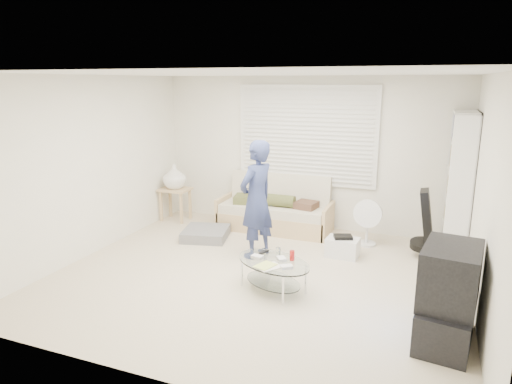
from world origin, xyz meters
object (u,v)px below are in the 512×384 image
at_px(bookshelf, 458,185).
at_px(tv_unit, 448,296).
at_px(coffee_table, 274,267).
at_px(futon_sofa, 275,212).

bearing_deg(bookshelf, tv_unit, -92.88).
xyz_separation_m(bookshelf, coffee_table, (-2.00, -2.05, -0.72)).
distance_m(bookshelf, tv_unit, 2.54).
distance_m(tv_unit, coffee_table, 1.93).
distance_m(futon_sofa, tv_unit, 3.69).
xyz_separation_m(futon_sofa, bookshelf, (2.73, -0.13, 0.72)).
xyz_separation_m(futon_sofa, tv_unit, (2.60, -2.62, 0.17)).
height_order(tv_unit, coffee_table, tv_unit).
height_order(futon_sofa, tv_unit, tv_unit).
height_order(bookshelf, coffee_table, bookshelf).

